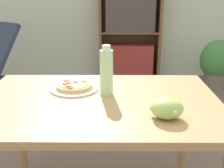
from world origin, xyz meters
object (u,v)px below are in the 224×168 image
at_px(grape_bunch, 167,109).
at_px(drink_bottle, 106,72).
at_px(pizza_on_plate, 74,87).
at_px(potted_plant_floor, 217,63).
at_px(bookshelf, 130,36).

bearing_deg(grape_bunch, drink_bottle, 132.78).
distance_m(pizza_on_plate, drink_bottle, 0.21).
bearing_deg(drink_bottle, potted_plant_floor, 57.53).
bearing_deg(bookshelf, pizza_on_plate, -100.08).
relative_size(pizza_on_plate, drink_bottle, 1.03).
xyz_separation_m(grape_bunch, drink_bottle, (-0.26, 0.28, 0.07)).
bearing_deg(drink_bottle, pizza_on_plate, 158.96).
bearing_deg(drink_bottle, bookshelf, 84.18).
distance_m(pizza_on_plate, potted_plant_floor, 2.59).
bearing_deg(bookshelf, grape_bunch, -89.86).
height_order(grape_bunch, potted_plant_floor, grape_bunch).
bearing_deg(potted_plant_floor, grape_bunch, -114.51).
xyz_separation_m(pizza_on_plate, potted_plant_floor, (1.52, 2.05, -0.42)).
height_order(grape_bunch, drink_bottle, drink_bottle).
xyz_separation_m(pizza_on_plate, drink_bottle, (0.17, -0.07, 0.10)).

